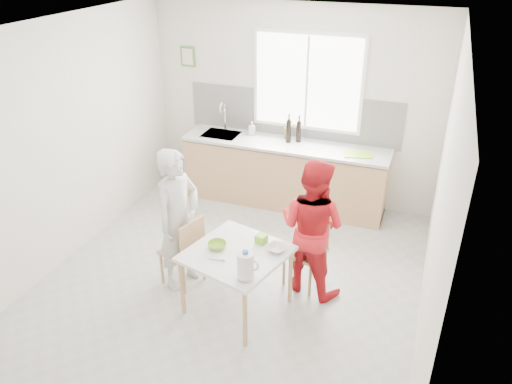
{
  "coord_description": "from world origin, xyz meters",
  "views": [
    {
      "loc": [
        1.81,
        -4.09,
        3.44
      ],
      "look_at": [
        0.23,
        0.2,
        1.06
      ],
      "focal_mm": 35.0,
      "sensor_mm": 36.0,
      "label": 1
    }
  ],
  "objects_px": {
    "bowl_white": "(276,248)",
    "chair_far": "(309,246)",
    "wine_bottle_a": "(289,131)",
    "bowl_green": "(217,245)",
    "person_white": "(179,220)",
    "chair_left": "(186,249)",
    "wine_bottle_b": "(299,131)",
    "dining_table": "(237,258)",
    "milk_jug": "(246,265)",
    "person_red": "(312,227)"
  },
  "relations": [
    {
      "from": "milk_jug",
      "to": "chair_far",
      "type": "bearing_deg",
      "value": 88.64
    },
    {
      "from": "person_white",
      "to": "milk_jug",
      "type": "xyz_separation_m",
      "value": [
        0.97,
        -0.55,
        0.04
      ]
    },
    {
      "from": "chair_far",
      "to": "milk_jug",
      "type": "relative_size",
      "value": 3.0
    },
    {
      "from": "chair_far",
      "to": "wine_bottle_b",
      "type": "xyz_separation_m",
      "value": [
        -0.63,
        1.73,
        0.62
      ]
    },
    {
      "from": "person_red",
      "to": "wine_bottle_b",
      "type": "relative_size",
      "value": 5.05
    },
    {
      "from": "person_white",
      "to": "bowl_green",
      "type": "xyz_separation_m",
      "value": [
        0.53,
        -0.2,
        -0.08
      ]
    },
    {
      "from": "chair_far",
      "to": "wine_bottle_b",
      "type": "height_order",
      "value": "wine_bottle_b"
    },
    {
      "from": "wine_bottle_a",
      "to": "chair_left",
      "type": "bearing_deg",
      "value": -101.91
    },
    {
      "from": "wine_bottle_b",
      "to": "milk_jug",
      "type": "bearing_deg",
      "value": -83.51
    },
    {
      "from": "person_red",
      "to": "bowl_white",
      "type": "relative_size",
      "value": 7.93
    },
    {
      "from": "person_white",
      "to": "person_red",
      "type": "bearing_deg",
      "value": -58.46
    },
    {
      "from": "chair_left",
      "to": "milk_jug",
      "type": "xyz_separation_m",
      "value": [
        0.9,
        -0.54,
        0.38
      ]
    },
    {
      "from": "chair_left",
      "to": "wine_bottle_b",
      "type": "relative_size",
      "value": 2.74
    },
    {
      "from": "dining_table",
      "to": "bowl_white",
      "type": "bearing_deg",
      "value": 24.55
    },
    {
      "from": "milk_jug",
      "to": "bowl_white",
      "type": "bearing_deg",
      "value": 92.6
    },
    {
      "from": "dining_table",
      "to": "person_white",
      "type": "xyz_separation_m",
      "value": [
        -0.73,
        0.2,
        0.18
      ]
    },
    {
      "from": "milk_jug",
      "to": "chair_left",
      "type": "bearing_deg",
      "value": 164.59
    },
    {
      "from": "dining_table",
      "to": "chair_left",
      "type": "height_order",
      "value": "chair_left"
    },
    {
      "from": "wine_bottle_a",
      "to": "bowl_white",
      "type": "bearing_deg",
      "value": -75.78
    },
    {
      "from": "dining_table",
      "to": "person_white",
      "type": "relative_size",
      "value": 0.69
    },
    {
      "from": "dining_table",
      "to": "bowl_green",
      "type": "relative_size",
      "value": 5.85
    },
    {
      "from": "person_red",
      "to": "wine_bottle_b",
      "type": "bearing_deg",
      "value": -54.47
    },
    {
      "from": "bowl_green",
      "to": "wine_bottle_a",
      "type": "relative_size",
      "value": 0.58
    },
    {
      "from": "chair_left",
      "to": "person_red",
      "type": "bearing_deg",
      "value": 123.15
    },
    {
      "from": "chair_far",
      "to": "person_white",
      "type": "xyz_separation_m",
      "value": [
        -1.28,
        -0.49,
        0.33
      ]
    },
    {
      "from": "bowl_green",
      "to": "wine_bottle_a",
      "type": "distance_m",
      "value": 2.39
    },
    {
      "from": "bowl_white",
      "to": "milk_jug",
      "type": "height_order",
      "value": "milk_jug"
    },
    {
      "from": "chair_left",
      "to": "chair_far",
      "type": "relative_size",
      "value": 1.0
    },
    {
      "from": "bowl_green",
      "to": "person_white",
      "type": "bearing_deg",
      "value": 159.63
    },
    {
      "from": "chair_far",
      "to": "bowl_white",
      "type": "distance_m",
      "value": 0.62
    },
    {
      "from": "bowl_white",
      "to": "milk_jug",
      "type": "xyz_separation_m",
      "value": [
        -0.12,
        -0.52,
        0.12
      ]
    },
    {
      "from": "bowl_green",
      "to": "chair_left",
      "type": "bearing_deg",
      "value": 158.89
    },
    {
      "from": "chair_left",
      "to": "bowl_white",
      "type": "relative_size",
      "value": 4.3
    },
    {
      "from": "bowl_white",
      "to": "chair_far",
      "type": "bearing_deg",
      "value": 69.66
    },
    {
      "from": "wine_bottle_a",
      "to": "chair_far",
      "type": "bearing_deg",
      "value": -65.74
    },
    {
      "from": "dining_table",
      "to": "chair_far",
      "type": "relative_size",
      "value": 1.32
    },
    {
      "from": "dining_table",
      "to": "chair_far",
      "type": "height_order",
      "value": "chair_far"
    },
    {
      "from": "chair_far",
      "to": "wine_bottle_a",
      "type": "relative_size",
      "value": 2.58
    },
    {
      "from": "milk_jug",
      "to": "wine_bottle_b",
      "type": "height_order",
      "value": "wine_bottle_b"
    },
    {
      "from": "person_white",
      "to": "bowl_white",
      "type": "bearing_deg",
      "value": -76.72
    },
    {
      "from": "chair_far",
      "to": "wine_bottle_a",
      "type": "xyz_separation_m",
      "value": [
        -0.75,
        1.67,
        0.63
      ]
    },
    {
      "from": "person_white",
      "to": "chair_far",
      "type": "bearing_deg",
      "value": -53.78
    },
    {
      "from": "person_red",
      "to": "milk_jug",
      "type": "distance_m",
      "value": 1.01
    },
    {
      "from": "person_red",
      "to": "person_white",
      "type": "bearing_deg",
      "value": 31.54
    },
    {
      "from": "person_red",
      "to": "bowl_green",
      "type": "bearing_deg",
      "value": 51.22
    },
    {
      "from": "chair_far",
      "to": "wine_bottle_a",
      "type": "distance_m",
      "value": 1.94
    },
    {
      "from": "chair_left",
      "to": "person_red",
      "type": "distance_m",
      "value": 1.36
    },
    {
      "from": "dining_table",
      "to": "person_red",
      "type": "bearing_deg",
      "value": 44.49
    },
    {
      "from": "person_red",
      "to": "bowl_white",
      "type": "distance_m",
      "value": 0.49
    },
    {
      "from": "dining_table",
      "to": "chair_left",
      "type": "relative_size",
      "value": 1.32
    }
  ]
}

